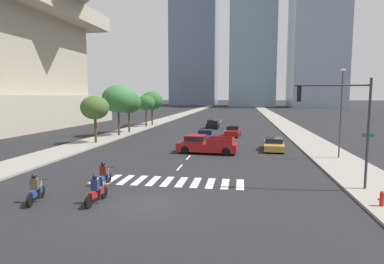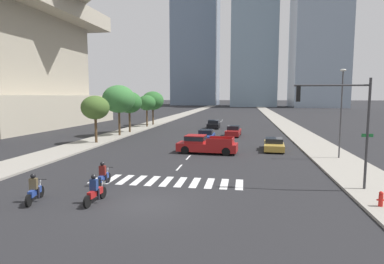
{
  "view_description": "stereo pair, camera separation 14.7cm",
  "coord_description": "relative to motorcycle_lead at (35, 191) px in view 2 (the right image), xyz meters",
  "views": [
    {
      "loc": [
        4.56,
        -14.87,
        5.3
      ],
      "look_at": [
        0.0,
        14.31,
        2.0
      ],
      "focal_mm": 30.23,
      "sensor_mm": 36.0,
      "label": 1
    },
    {
      "loc": [
        4.7,
        -14.85,
        5.3
      ],
      "look_at": [
        0.0,
        14.31,
        2.0
      ],
      "focal_mm": 30.23,
      "sensor_mm": 36.0,
      "label": 2
    }
  ],
  "objects": [
    {
      "name": "ground_plane",
      "position": [
        5.61,
        0.54,
        -0.58
      ],
      "size": [
        800.0,
        800.0,
        0.0
      ],
      "primitive_type": "plane",
      "color": "#232326"
    },
    {
      "name": "sidewalk_east",
      "position": [
        17.92,
        30.54,
        -0.51
      ],
      "size": [
        4.0,
        260.0,
        0.15
      ],
      "primitive_type": "cube",
      "color": "gray",
      "rests_on": "ground"
    },
    {
      "name": "sidewalk_west",
      "position": [
        -6.7,
        30.54,
        -0.51
      ],
      "size": [
        4.0,
        260.0,
        0.15
      ],
      "primitive_type": "cube",
      "color": "gray",
      "rests_on": "ground"
    },
    {
      "name": "crosswalk_near",
      "position": [
        5.61,
        4.86,
        -0.58
      ],
      "size": [
        9.45,
        2.38,
        0.01
      ],
      "color": "silver",
      "rests_on": "ground"
    },
    {
      "name": "lane_divider_center",
      "position": [
        5.61,
        32.86,
        -0.58
      ],
      "size": [
        0.14,
        50.0,
        0.01
      ],
      "color": "silver",
      "rests_on": "ground"
    },
    {
      "name": "motorcycle_lead",
      "position": [
        0.0,
        0.0,
        0.0
      ],
      "size": [
        0.79,
        2.06,
        1.49
      ],
      "rotation": [
        0.0,
        0.0,
        1.79
      ],
      "color": "black",
      "rests_on": "ground"
    },
    {
      "name": "motorcycle_trailing",
      "position": [
        3.07,
        0.32,
        -0.0
      ],
      "size": [
        0.7,
        2.1,
        1.49
      ],
      "rotation": [
        0.0,
        0.0,
        1.5
      ],
      "color": "black",
      "rests_on": "ground"
    },
    {
      "name": "motorcycle_third",
      "position": [
        2.16,
        3.27,
        -0.0
      ],
      "size": [
        0.7,
        2.13,
        1.49
      ],
      "rotation": [
        0.0,
        0.0,
        1.63
      ],
      "color": "black",
      "rests_on": "ground"
    },
    {
      "name": "pickup_truck",
      "position": [
        6.72,
        15.16,
        0.23
      ],
      "size": [
        5.66,
        2.38,
        1.67
      ],
      "rotation": [
        0.0,
        0.0,
        3.06
      ],
      "color": "maroon",
      "rests_on": "ground"
    },
    {
      "name": "sedan_gold_0",
      "position": [
        13.26,
        17.92,
        -0.03
      ],
      "size": [
        2.16,
        4.67,
        1.19
      ],
      "rotation": [
        0.0,
        0.0,
        -1.64
      ],
      "color": "#B28E38",
      "rests_on": "ground"
    },
    {
      "name": "sedan_red_1",
      "position": [
        8.95,
        28.54,
        0.04
      ],
      "size": [
        2.05,
        4.35,
        1.37
      ],
      "rotation": [
        0.0,
        0.0,
        -1.64
      ],
      "color": "maroon",
      "rests_on": "ground"
    },
    {
      "name": "sedan_black_2",
      "position": [
        5.4,
        38.46,
        0.05
      ],
      "size": [
        1.92,
        4.37,
        1.38
      ],
      "rotation": [
        0.0,
        0.0,
        1.57
      ],
      "color": "black",
      "rests_on": "ground"
    },
    {
      "name": "sedan_blue_3",
      "position": [
        5.93,
        23.09,
        0.03
      ],
      "size": [
        1.88,
        4.36,
        1.35
      ],
      "rotation": [
        0.0,
        0.0,
        -1.59
      ],
      "color": "navy",
      "rests_on": "ground"
    },
    {
      "name": "fire_hydrant",
      "position": [
        16.72,
        1.61,
        -0.07
      ],
      "size": [
        0.36,
        0.2,
        0.72
      ],
      "color": "red",
      "rests_on": "sidewalk_east"
    },
    {
      "name": "traffic_signal_near",
      "position": [
        15.59,
        4.59,
        3.74
      ],
      "size": [
        4.28,
        0.28,
        6.13
      ],
      "rotation": [
        0.0,
        0.0,
        3.14
      ],
      "color": "#333335",
      "rests_on": "sidewalk_east"
    },
    {
      "name": "street_lamp_east",
      "position": [
        18.22,
        13.96,
        3.83
      ],
      "size": [
        0.5,
        0.24,
        7.34
      ],
      "color": "#3F3F42",
      "rests_on": "sidewalk_east"
    },
    {
      "name": "street_tree_nearest",
      "position": [
        -5.9,
        19.19,
        3.43
      ],
      "size": [
        3.08,
        3.08,
        5.19
      ],
      "color": "#4C3823",
      "rests_on": "sidewalk_west"
    },
    {
      "name": "street_tree_second",
      "position": [
        -5.9,
        26.05,
        4.3
      ],
      "size": [
        4.25,
        4.25,
        6.56
      ],
      "color": "#4C3823",
      "rests_on": "sidewalk_west"
    },
    {
      "name": "street_tree_third",
      "position": [
        -5.9,
        29.94,
        3.79
      ],
      "size": [
        3.6,
        3.6,
        5.77
      ],
      "color": "#4C3823",
      "rests_on": "sidewalk_west"
    },
    {
      "name": "street_tree_fourth",
      "position": [
        -5.9,
        38.32,
        3.55
      ],
      "size": [
        3.01,
        3.01,
        5.28
      ],
      "color": "#4C3823",
      "rests_on": "sidewalk_west"
    },
    {
      "name": "street_tree_fifth",
      "position": [
        -5.9,
        42.0,
        3.86
      ],
      "size": [
        3.91,
        3.91,
        5.97
      ],
      "color": "#4C3823",
      "rests_on": "sidewalk_west"
    },
    {
      "name": "office_tower_left_skyline",
      "position": [
        -18.25,
        179.14,
        49.82
      ],
      "size": [
        25.69,
        29.29,
        101.87
      ],
      "color": "slate",
      "rests_on": "ground"
    },
    {
      "name": "office_tower_center_skyline",
      "position": [
        14.6,
        157.2,
        48.21
      ],
      "size": [
        22.23,
        27.69,
        109.71
      ],
      "color": "#7A93A8",
      "rests_on": "ground"
    },
    {
      "name": "office_tower_right_skyline",
      "position": [
        43.95,
        147.06,
        37.86
      ],
      "size": [
        23.52,
        25.49,
        89.54
      ],
      "color": "#8C9EB2",
      "rests_on": "ground"
    }
  ]
}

